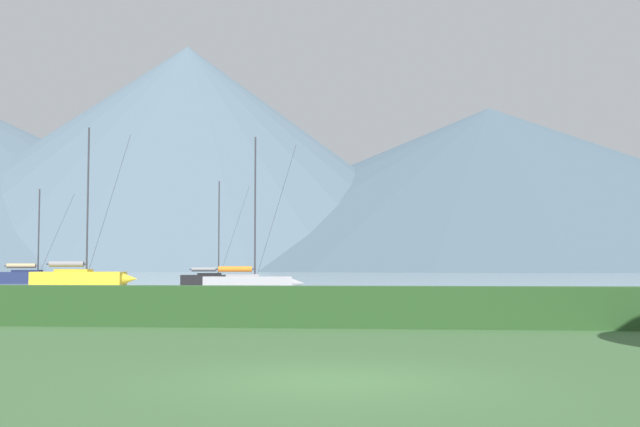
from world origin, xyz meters
The scene contains 9 objects.
ground_plane centered at (0.00, 0.00, 0.00)m, with size 1000.00×1000.00×0.00m, color #385B33.
harbor_water centered at (0.00, 137.00, 0.00)m, with size 320.00×246.00×0.00m, color #8C9EA3.
hedge_line centered at (0.00, 11.00, 0.59)m, with size 80.00×1.20×1.18m, color #284C23.
sailboat_slip_1 centered at (-25.83, 54.23, 0.75)m, with size 8.90×3.27×13.53m.
sailboat_slip_2 centered at (-33.80, 62.38, 0.66)m, with size 8.20×3.67×9.05m.
sailboat_slip_4 centered at (-9.44, 43.79, 0.61)m, with size 7.24×3.29×10.83m.
sailboat_slip_7 centered at (-15.17, 58.08, 0.55)m, with size 6.68×3.24×9.19m.
distant_hill_central_peak centered at (36.90, 309.88, 31.60)m, with size 294.86×294.86×63.21m, color #425666.
distant_hill_east_ridge centered at (-77.44, 283.43, 41.84)m, with size 224.63×224.63×83.69m, color #4C6070.
Camera 1 is at (1.01, -12.76, 1.82)m, focal length 45.84 mm.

